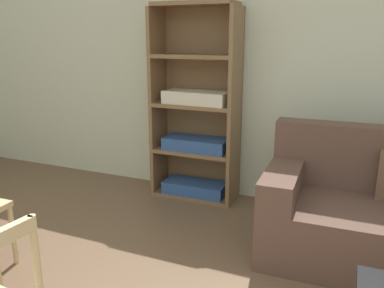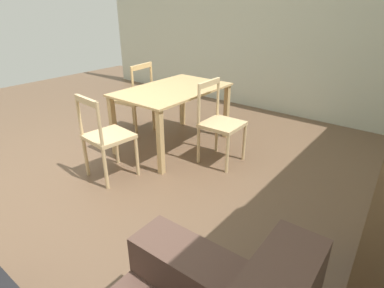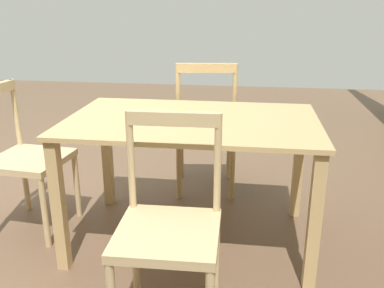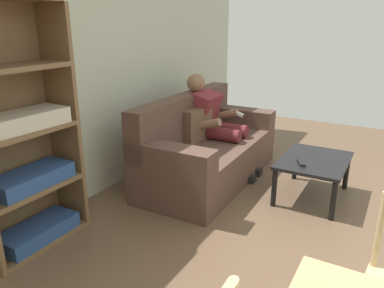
% 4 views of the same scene
% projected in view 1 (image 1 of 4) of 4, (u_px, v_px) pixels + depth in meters
% --- Properties ---
extents(wall_back, '(7.06, 0.12, 2.50)m').
position_uv_depth(wall_back, '(255.00, 72.00, 3.72)').
color(wall_back, beige).
rests_on(wall_back, ground_plane).
extents(bookshelf, '(0.83, 0.36, 1.88)m').
position_uv_depth(bookshelf, '(196.00, 118.00, 3.82)').
color(bookshelf, brown).
rests_on(bookshelf, ground_plane).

